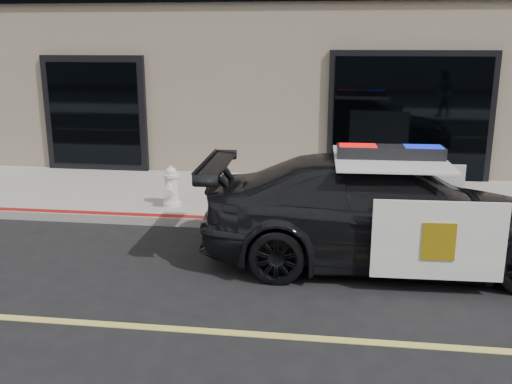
# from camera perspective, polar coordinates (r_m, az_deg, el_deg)

# --- Properties ---
(sidewalk_n) EXTENTS (60.00, 3.50, 0.15)m
(sidewalk_n) POSITION_cam_1_polar(r_m,az_deg,el_deg) (11.43, 20.63, -1.23)
(sidewalk_n) COLOR gray
(sidewalk_n) RESTS_ON ground
(police_car) EXTENTS (2.52, 5.27, 1.69)m
(police_car) POSITION_cam_1_polar(r_m,az_deg,el_deg) (8.15, 12.94, -1.90)
(police_car) COLOR black
(police_car) RESTS_ON ground
(fire_hydrant) EXTENTS (0.33, 0.46, 0.74)m
(fire_hydrant) POSITION_cam_1_polar(r_m,az_deg,el_deg) (10.41, -8.47, 0.47)
(fire_hydrant) COLOR white
(fire_hydrant) RESTS_ON sidewalk_n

